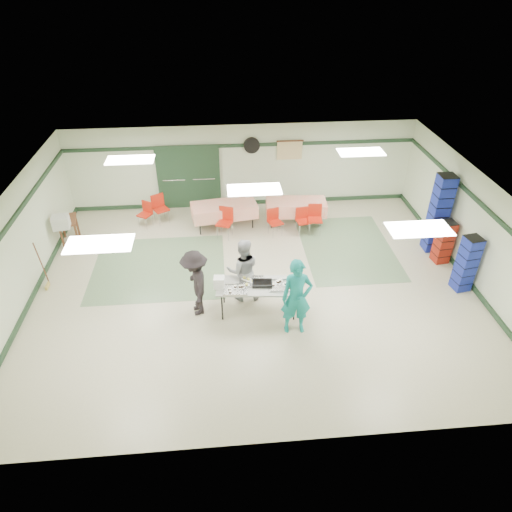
{
  "coord_description": "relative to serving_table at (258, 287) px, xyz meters",
  "views": [
    {
      "loc": [
        -0.78,
        -9.21,
        7.13
      ],
      "look_at": [
        0.01,
        -0.3,
        1.09
      ],
      "focal_mm": 32.0,
      "sensor_mm": 36.0,
      "label": 1
    }
  ],
  "objects": [
    {
      "name": "floor",
      "position": [
        0.0,
        1.01,
        -0.72
      ],
      "size": [
        11.0,
        11.0,
        0.0
      ],
      "primitive_type": "plane",
      "color": "beige",
      "rests_on": "ground"
    },
    {
      "name": "ceiling",
      "position": [
        0.0,
        1.01,
        1.98
      ],
      "size": [
        11.0,
        11.0,
        0.0
      ],
      "primitive_type": "plane",
      "rotation": [
        3.14,
        0.0,
        0.0
      ],
      "color": "silver",
      "rests_on": "wall_back"
    },
    {
      "name": "wall_back",
      "position": [
        0.0,
        5.51,
        0.63
      ],
      "size": [
        11.0,
        0.0,
        11.0
      ],
      "primitive_type": "plane",
      "rotation": [
        1.57,
        0.0,
        0.0
      ],
      "color": "beige",
      "rests_on": "floor"
    },
    {
      "name": "wall_front",
      "position": [
        0.0,
        -3.49,
        0.63
      ],
      "size": [
        11.0,
        0.0,
        11.0
      ],
      "primitive_type": "plane",
      "rotation": [
        -1.57,
        0.0,
        0.0
      ],
      "color": "beige",
      "rests_on": "floor"
    },
    {
      "name": "wall_left",
      "position": [
        -5.5,
        1.01,
        0.63
      ],
      "size": [
        0.0,
        9.0,
        9.0
      ],
      "primitive_type": "plane",
      "rotation": [
        1.57,
        0.0,
        1.57
      ],
      "color": "beige",
      "rests_on": "floor"
    },
    {
      "name": "wall_right",
      "position": [
        5.5,
        1.01,
        0.63
      ],
      "size": [
        0.0,
        9.0,
        9.0
      ],
      "primitive_type": "plane",
      "rotation": [
        1.57,
        0.0,
        -1.57
      ],
      "color": "beige",
      "rests_on": "floor"
    },
    {
      "name": "trim_back",
      "position": [
        0.0,
        5.48,
        1.33
      ],
      "size": [
        11.0,
        0.06,
        0.1
      ],
      "primitive_type": "cube",
      "color": "#1E3722",
      "rests_on": "wall_back"
    },
    {
      "name": "baseboard_back",
      "position": [
        0.0,
        5.48,
        -0.66
      ],
      "size": [
        11.0,
        0.06,
        0.12
      ],
      "primitive_type": "cube",
      "color": "#1E3722",
      "rests_on": "floor"
    },
    {
      "name": "trim_left",
      "position": [
        -5.47,
        1.01,
        1.33
      ],
      "size": [
        0.06,
        9.0,
        0.1
      ],
      "primitive_type": "cube",
      "rotation": [
        0.0,
        0.0,
        1.57
      ],
      "color": "#1E3722",
      "rests_on": "wall_back"
    },
    {
      "name": "baseboard_left",
      "position": [
        -5.47,
        1.01,
        -0.66
      ],
      "size": [
        0.06,
        9.0,
        0.12
      ],
      "primitive_type": "cube",
      "rotation": [
        0.0,
        0.0,
        1.57
      ],
      "color": "#1E3722",
      "rests_on": "floor"
    },
    {
      "name": "trim_right",
      "position": [
        5.47,
        1.01,
        1.33
      ],
      "size": [
        0.06,
        9.0,
        0.1
      ],
      "primitive_type": "cube",
      "rotation": [
        0.0,
        0.0,
        1.57
      ],
      "color": "#1E3722",
      "rests_on": "wall_back"
    },
    {
      "name": "baseboard_right",
      "position": [
        5.47,
        1.01,
        -0.66
      ],
      "size": [
        0.06,
        9.0,
        0.12
      ],
      "primitive_type": "cube",
      "rotation": [
        0.0,
        0.0,
        1.57
      ],
      "color": "#1E3722",
      "rests_on": "floor"
    },
    {
      "name": "green_patch_a",
      "position": [
        -2.5,
        2.01,
        -0.71
      ],
      "size": [
        3.5,
        3.0,
        0.01
      ],
      "primitive_type": "cube",
      "color": "gray",
      "rests_on": "floor"
    },
    {
      "name": "green_patch_b",
      "position": [
        2.8,
        2.51,
        -0.71
      ],
      "size": [
        2.5,
        3.5,
        0.01
      ],
      "primitive_type": "cube",
      "color": "gray",
      "rests_on": "floor"
    },
    {
      "name": "double_door_left",
      "position": [
        -2.2,
        5.45,
        0.33
      ],
      "size": [
        0.9,
        0.06,
        2.1
      ],
      "primitive_type": "cube",
      "color": "#959895",
      "rests_on": "floor"
    },
    {
      "name": "double_door_right",
      "position": [
        -1.25,
        5.45,
        0.33
      ],
      "size": [
        0.9,
        0.06,
        2.1
      ],
      "primitive_type": "cube",
      "color": "#959895",
      "rests_on": "floor"
    },
    {
      "name": "door_frame",
      "position": [
        -1.73,
        5.43,
        0.33
      ],
      "size": [
        2.0,
        0.03,
        2.15
      ],
      "primitive_type": "cube",
      "color": "#1E3722",
      "rests_on": "floor"
    },
    {
      "name": "wall_fan",
      "position": [
        0.3,
        5.45,
        1.33
      ],
      "size": [
        0.5,
        0.1,
        0.5
      ],
      "primitive_type": "cylinder",
      "rotation": [
        1.57,
        0.0,
        0.0
      ],
      "color": "black",
      "rests_on": "wall_back"
    },
    {
      "name": "scroll_banner",
      "position": [
        1.5,
        5.45,
        1.13
      ],
      "size": [
        0.8,
        0.02,
        0.6
      ],
      "primitive_type": "cube",
      "color": "#D4BB84",
      "rests_on": "wall_back"
    },
    {
      "name": "serving_table",
      "position": [
        0.0,
        0.0,
        0.0
      ],
      "size": [
        1.96,
        0.94,
        0.76
      ],
      "rotation": [
        0.0,
        0.0,
        -0.09
      ],
      "color": "#B6B5B0",
      "rests_on": "floor"
    },
    {
      "name": "sheet_tray_right",
      "position": [
        0.54,
        -0.08,
        0.05
      ],
      "size": [
        0.63,
        0.5,
        0.02
      ],
      "primitive_type": "cube",
      "rotation": [
        0.0,
        0.0,
        -0.09
      ],
      "color": "silver",
      "rests_on": "serving_table"
    },
    {
      "name": "sheet_tray_mid",
      "position": [
        -0.14,
        0.13,
        0.05
      ],
      "size": [
        0.61,
        0.48,
        0.02
      ],
      "primitive_type": "cube",
      "rotation": [
        0.0,
        0.0,
        -0.09
      ],
      "color": "silver",
      "rests_on": "serving_table"
    },
    {
      "name": "sheet_tray_left",
      "position": [
        -0.53,
        -0.14,
        0.05
      ],
      "size": [
        0.57,
        0.46,
        0.02
      ],
      "primitive_type": "cube",
      "rotation": [
        0.0,
        0.0,
        -0.09
      ],
      "color": "silver",
      "rests_on": "serving_table"
    },
    {
      "name": "baking_pan",
      "position": [
        0.09,
        0.01,
        0.08
      ],
      "size": [
        0.48,
        0.32,
        0.08
      ],
      "primitive_type": "cube",
      "rotation": [
        0.0,
        0.0,
        -0.09
      ],
      "color": "black",
      "rests_on": "serving_table"
    },
    {
      "name": "foam_box_stack",
      "position": [
        -0.88,
        0.01,
        0.18
      ],
      "size": [
        0.26,
        0.24,
        0.27
      ],
      "primitive_type": "cube",
      "rotation": [
        0.0,
        0.0,
        -0.09
      ],
      "color": "white",
      "rests_on": "serving_table"
    },
    {
      "name": "volunteer_teal",
      "position": [
        0.76,
        -0.7,
        0.2
      ],
      "size": [
        0.67,
        0.44,
        1.84
      ],
      "primitive_type": "imported",
      "rotation": [
        0.0,
        0.0,
        -0.0
      ],
      "color": "teal",
      "rests_on": "floor"
    },
    {
      "name": "volunteer_grey",
      "position": [
        -0.31,
        0.54,
        0.1
      ],
      "size": [
        0.81,
        0.64,
        1.64
      ],
      "primitive_type": "imported",
      "rotation": [
        0.0,
        0.0,
        3.17
      ],
      "color": "#929398",
      "rests_on": "floor"
    },
    {
      "name": "volunteer_dark",
      "position": [
        -1.42,
        0.11,
        0.11
      ],
      "size": [
        0.77,
        1.16,
        1.66
      ],
      "primitive_type": "imported",
      "rotation": [
        0.0,
        0.0,
        -1.42
      ],
      "color": "black",
      "rests_on": "floor"
    },
    {
      "name": "dining_table_a",
      "position": [
        1.55,
        4.06,
        -0.15
      ],
      "size": [
        1.86,
        0.93,
        0.77
      ],
      "rotation": [
        0.0,
        0.0,
        -0.07
      ],
      "color": "red",
      "rests_on": "floor"
    },
    {
      "name": "dining_table_b",
      "position": [
        -0.65,
        4.06,
        -0.15
      ],
      "size": [
        2.05,
        1.15,
        0.77
      ],
      "rotation": [
        0.0,
        0.0,
        0.16
      ],
      "color": "red",
      "rests_on": "floor"
    },
    {
      "name": "chair_a",
      "position": [
        1.65,
        3.49,
        -0.22
      ],
      "size": [
        0.44,
        0.44,
        0.81
      ],
      "rotation": [
        0.0,
        0.0,
        0.17
      ],
      "color": "red",
      "rests_on": "floor"
    },
    {
      "name": "chair_b",
      "position": [
        0.8,
        3.49,
        -0.22
      ],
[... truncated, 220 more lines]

